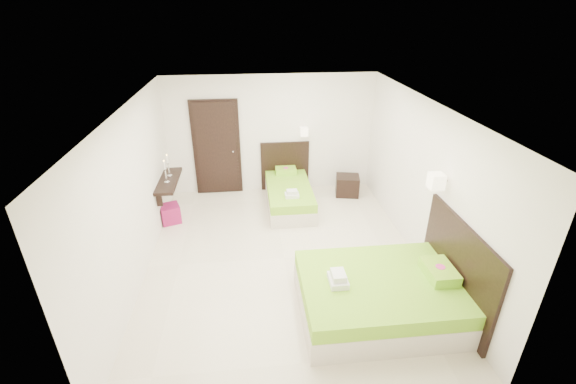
{
  "coord_description": "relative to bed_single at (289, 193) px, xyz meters",
  "views": [
    {
      "loc": [
        -0.51,
        -5.35,
        3.9
      ],
      "look_at": [
        0.1,
        0.3,
        1.1
      ],
      "focal_mm": 24.0,
      "sensor_mm": 36.0,
      "label": 1
    }
  ],
  "objects": [
    {
      "name": "floor",
      "position": [
        -0.29,
        -1.92,
        -0.27
      ],
      "size": [
        5.5,
        5.5,
        0.0
      ],
      "primitive_type": "plane",
      "color": "beige",
      "rests_on": "ground"
    },
    {
      "name": "bed_single",
      "position": [
        0.0,
        0.0,
        0.0
      ],
      "size": [
        1.09,
        1.81,
        1.49
      ],
      "color": "beige",
      "rests_on": "ground"
    },
    {
      "name": "bed_double",
      "position": [
        0.95,
        -3.32,
        0.04
      ],
      "size": [
        2.15,
        1.83,
        1.78
      ],
      "color": "beige",
      "rests_on": "ground"
    },
    {
      "name": "nightstand",
      "position": [
        1.36,
        0.34,
        -0.05
      ],
      "size": [
        0.58,
        0.53,
        0.45
      ],
      "primitive_type": "cube",
      "rotation": [
        0.0,
        0.0,
        -0.19
      ],
      "color": "black",
      "rests_on": "ground"
    },
    {
      "name": "ottoman",
      "position": [
        -2.4,
        -0.47,
        -0.1
      ],
      "size": [
        0.45,
        0.45,
        0.36
      ],
      "primitive_type": "cube",
      "rotation": [
        0.0,
        0.0,
        0.33
      ],
      "color": "maroon",
      "rests_on": "ground"
    },
    {
      "name": "door",
      "position": [
        -1.49,
        0.78,
        0.78
      ],
      "size": [
        1.02,
        0.15,
        2.14
      ],
      "color": "black",
      "rests_on": "ground"
    },
    {
      "name": "console_shelf",
      "position": [
        -2.38,
        -0.32,
        0.54
      ],
      "size": [
        0.35,
        1.2,
        0.78
      ],
      "color": "black",
      "rests_on": "ground"
    }
  ]
}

